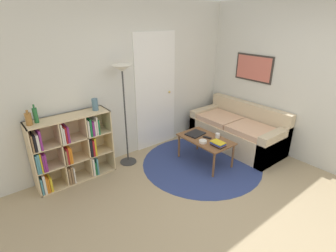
{
  "coord_description": "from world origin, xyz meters",
  "views": [
    {
      "loc": [
        -2.22,
        -1.52,
        2.35
      ],
      "look_at": [
        -0.03,
        1.24,
        0.85
      ],
      "focal_mm": 28.0,
      "sensor_mm": 36.0,
      "label": 1
    }
  ],
  "objects_px": {
    "bookshelf": "(70,150)",
    "vase_on_shelf": "(95,104)",
    "laptop": "(195,134)",
    "bottle_left": "(28,119)",
    "couch": "(238,131)",
    "coffee_table": "(205,141)",
    "bowl": "(203,141)",
    "bottle_middle": "(35,115)",
    "floor_lamp": "(123,83)",
    "cup": "(218,136)"
  },
  "relations": [
    {
      "from": "bookshelf",
      "to": "cup",
      "type": "bearing_deg",
      "value": -25.02
    },
    {
      "from": "couch",
      "to": "laptop",
      "type": "distance_m",
      "value": 1.01
    },
    {
      "from": "bottle_left",
      "to": "vase_on_shelf",
      "type": "distance_m",
      "value": 0.91
    },
    {
      "from": "couch",
      "to": "laptop",
      "type": "xyz_separation_m",
      "value": [
        -0.98,
        0.18,
        0.17
      ]
    },
    {
      "from": "bowl",
      "to": "laptop",
      "type": "bearing_deg",
      "value": 67.48
    },
    {
      "from": "cup",
      "to": "bottle_left",
      "type": "xyz_separation_m",
      "value": [
        -2.58,
        0.98,
        0.63
      ]
    },
    {
      "from": "floor_lamp",
      "to": "bowl",
      "type": "distance_m",
      "value": 1.57
    },
    {
      "from": "bowl",
      "to": "bottle_left",
      "type": "relative_size",
      "value": 0.63
    },
    {
      "from": "bowl",
      "to": "couch",
      "type": "bearing_deg",
      "value": 6.91
    },
    {
      "from": "couch",
      "to": "bottle_middle",
      "type": "distance_m",
      "value": 3.49
    },
    {
      "from": "bowl",
      "to": "cup",
      "type": "relative_size",
      "value": 1.68
    },
    {
      "from": "couch",
      "to": "cup",
      "type": "relative_size",
      "value": 22.73
    },
    {
      "from": "couch",
      "to": "bowl",
      "type": "height_order",
      "value": "couch"
    },
    {
      "from": "bowl",
      "to": "bottle_middle",
      "type": "distance_m",
      "value": 2.47
    },
    {
      "from": "laptop",
      "to": "couch",
      "type": "bearing_deg",
      "value": -10.1
    },
    {
      "from": "bookshelf",
      "to": "laptop",
      "type": "relative_size",
      "value": 3.52
    },
    {
      "from": "couch",
      "to": "cup",
      "type": "bearing_deg",
      "value": -168.9
    },
    {
      "from": "bottle_left",
      "to": "bottle_middle",
      "type": "distance_m",
      "value": 0.1
    },
    {
      "from": "cup",
      "to": "bottle_middle",
      "type": "height_order",
      "value": "bottle_middle"
    },
    {
      "from": "bottle_middle",
      "to": "cup",
      "type": "bearing_deg",
      "value": -22.15
    },
    {
      "from": "floor_lamp",
      "to": "couch",
      "type": "relative_size",
      "value": 0.96
    },
    {
      "from": "couch",
      "to": "coffee_table",
      "type": "height_order",
      "value": "couch"
    },
    {
      "from": "bowl",
      "to": "bottle_left",
      "type": "height_order",
      "value": "bottle_left"
    },
    {
      "from": "laptop",
      "to": "bottle_middle",
      "type": "xyz_separation_m",
      "value": [
        -2.29,
        0.68,
        0.68
      ]
    },
    {
      "from": "laptop",
      "to": "vase_on_shelf",
      "type": "relative_size",
      "value": 1.84
    },
    {
      "from": "bookshelf",
      "to": "vase_on_shelf",
      "type": "xyz_separation_m",
      "value": [
        0.47,
        -0.01,
        0.61
      ]
    },
    {
      "from": "laptop",
      "to": "floor_lamp",
      "type": "bearing_deg",
      "value": 150.41
    },
    {
      "from": "bowl",
      "to": "bottle_middle",
      "type": "bearing_deg",
      "value": 155.31
    },
    {
      "from": "cup",
      "to": "bottle_middle",
      "type": "distance_m",
      "value": 2.76
    },
    {
      "from": "floor_lamp",
      "to": "bowl",
      "type": "relative_size",
      "value": 13.02
    },
    {
      "from": "floor_lamp",
      "to": "bottle_left",
      "type": "height_order",
      "value": "floor_lamp"
    },
    {
      "from": "bookshelf",
      "to": "bowl",
      "type": "bearing_deg",
      "value": -28.39
    },
    {
      "from": "laptop",
      "to": "bottle_left",
      "type": "relative_size",
      "value": 1.62
    },
    {
      "from": "coffee_table",
      "to": "vase_on_shelf",
      "type": "bearing_deg",
      "value": 149.06
    },
    {
      "from": "bookshelf",
      "to": "bottle_left",
      "type": "xyz_separation_m",
      "value": [
        -0.45,
        -0.02,
        0.6
      ]
    },
    {
      "from": "bookshelf",
      "to": "floor_lamp",
      "type": "relative_size",
      "value": 0.7
    },
    {
      "from": "laptop",
      "to": "cup",
      "type": "xyz_separation_m",
      "value": [
        0.2,
        -0.33,
        0.03
      ]
    },
    {
      "from": "coffee_table",
      "to": "bowl",
      "type": "relative_size",
      "value": 7.05
    },
    {
      "from": "cup",
      "to": "vase_on_shelf",
      "type": "bearing_deg",
      "value": 149.32
    },
    {
      "from": "cup",
      "to": "bookshelf",
      "type": "bearing_deg",
      "value": 154.98
    },
    {
      "from": "bowl",
      "to": "coffee_table",
      "type": "bearing_deg",
      "value": 28.49
    },
    {
      "from": "couch",
      "to": "vase_on_shelf",
      "type": "bearing_deg",
      "value": 161.2
    },
    {
      "from": "bottle_left",
      "to": "laptop",
      "type": "bearing_deg",
      "value": -15.19
    },
    {
      "from": "bookshelf",
      "to": "couch",
      "type": "relative_size",
      "value": 0.67
    },
    {
      "from": "bookshelf",
      "to": "vase_on_shelf",
      "type": "height_order",
      "value": "vase_on_shelf"
    },
    {
      "from": "floor_lamp",
      "to": "vase_on_shelf",
      "type": "bearing_deg",
      "value": 169.84
    },
    {
      "from": "coffee_table",
      "to": "couch",
      "type": "bearing_deg",
      "value": 3.31
    },
    {
      "from": "floor_lamp",
      "to": "bottle_middle",
      "type": "xyz_separation_m",
      "value": [
        -1.27,
        0.1,
        -0.26
      ]
    },
    {
      "from": "coffee_table",
      "to": "bowl",
      "type": "height_order",
      "value": "bowl"
    },
    {
      "from": "floor_lamp",
      "to": "bottle_middle",
      "type": "relative_size",
      "value": 6.6
    }
  ]
}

